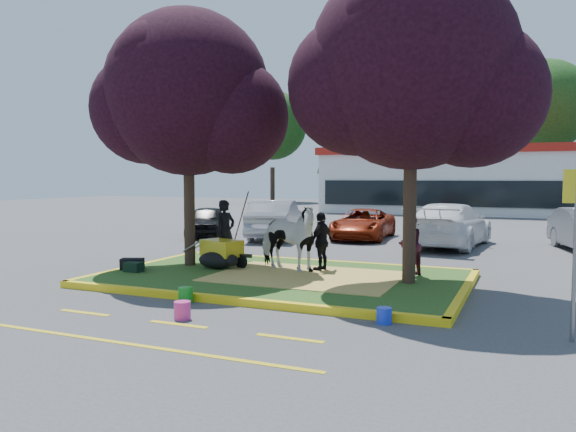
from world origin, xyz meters
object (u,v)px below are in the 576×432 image
at_px(cow, 287,238).
at_px(car_black, 207,221).
at_px(sign_post, 576,227).
at_px(car_silver, 275,219).
at_px(bucket_green, 186,295).
at_px(handler, 225,231).
at_px(calf, 217,260).
at_px(wheelbarrow, 222,248).
at_px(bucket_blue, 384,316).
at_px(bucket_pink, 182,310).

relative_size(cow, car_black, 0.53).
relative_size(sign_post, car_silver, 0.59).
height_order(cow, bucket_green, cow).
distance_m(sign_post, car_silver, 14.80).
relative_size(handler, car_silver, 0.36).
distance_m(handler, bucket_green, 4.20).
bearing_deg(car_silver, cow, 101.49).
xyz_separation_m(calf, bucket_green, (1.07, -2.96, -0.21)).
bearing_deg(wheelbarrow, bucket_blue, -13.87).
relative_size(bucket_pink, car_silver, 0.07).
distance_m(handler, bucket_blue, 6.58).
bearing_deg(car_silver, handler, 89.42).
xyz_separation_m(handler, wheelbarrow, (0.29, -0.68, -0.36)).
xyz_separation_m(sign_post, bucket_green, (-6.68, -0.10, -1.55)).
bearing_deg(bucket_blue, car_black, 133.16).
height_order(handler, car_black, handler).
relative_size(handler, bucket_pink, 5.44).
bearing_deg(car_black, bucket_green, -84.48).
distance_m(handler, bucket_pink, 5.42).
height_order(handler, bucket_blue, handler).
xyz_separation_m(wheelbarrow, car_black, (-5.05, 7.45, -0.01)).
xyz_separation_m(bucket_blue, car_black, (-10.00, 10.66, 0.48)).
relative_size(sign_post, bucket_green, 8.94).
bearing_deg(sign_post, bucket_blue, 176.14).
height_order(wheelbarrow, bucket_green, wheelbarrow).
bearing_deg(sign_post, calf, 153.85).
relative_size(calf, handler, 0.58).
bearing_deg(car_black, calf, -81.11).
height_order(bucket_pink, bucket_blue, bucket_pink).
height_order(bucket_green, car_silver, car_silver).
bearing_deg(bucket_green, car_black, 119.82).
distance_m(bucket_blue, car_silver, 13.17).
distance_m(handler, wheelbarrow, 0.82).
height_order(bucket_green, bucket_blue, bucket_green).
distance_m(calf, handler, 1.16).
bearing_deg(calf, bucket_green, -93.52).
xyz_separation_m(sign_post, bucket_blue, (-2.79, -0.10, -1.57)).
height_order(sign_post, bucket_green, sign_post).
xyz_separation_m(car_black, car_silver, (2.91, 0.42, 0.14)).
relative_size(bucket_green, bucket_pink, 1.00).
distance_m(bucket_green, bucket_pink, 1.26).
bearing_deg(car_black, wheelbarrow, -80.15).
relative_size(wheelbarrow, car_black, 0.50).
xyz_separation_m(bucket_green, car_silver, (-3.20, 11.08, 0.61)).
bearing_deg(bucket_blue, sign_post, 2.05).
xyz_separation_m(handler, bucket_blue, (5.24, -3.89, -0.85)).
bearing_deg(handler, bucket_green, -142.55).
relative_size(cow, bucket_green, 6.26).
distance_m(bucket_pink, car_black, 13.56).
bearing_deg(sign_post, bucket_pink, -174.85).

